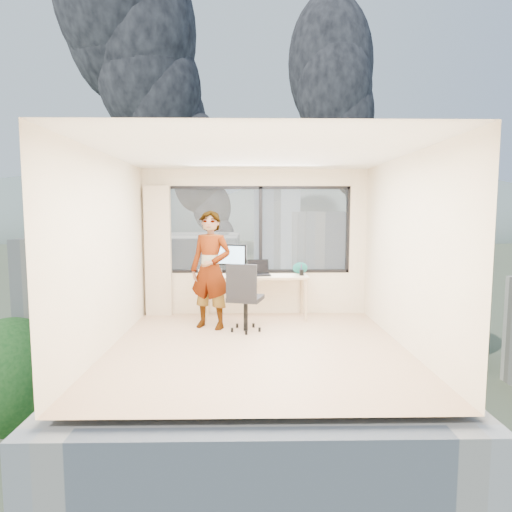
{
  "coord_description": "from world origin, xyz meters",
  "views": [
    {
      "loc": [
        -0.11,
        -5.57,
        1.81
      ],
      "look_at": [
        0.0,
        1.0,
        1.15
      ],
      "focal_mm": 29.53,
      "sensor_mm": 36.0,
      "label": 1
    }
  ],
  "objects_px": {
    "game_console": "(210,271)",
    "laptop": "(259,268)",
    "person": "(211,270)",
    "handbag": "(300,268)",
    "chair": "(246,296)",
    "monitor": "(231,259)",
    "desk": "(255,296)"
  },
  "relations": [
    {
      "from": "game_console",
      "to": "laptop",
      "type": "relative_size",
      "value": 0.85
    },
    {
      "from": "person",
      "to": "handbag",
      "type": "distance_m",
      "value": 1.72
    },
    {
      "from": "chair",
      "to": "game_console",
      "type": "relative_size",
      "value": 3.24
    },
    {
      "from": "monitor",
      "to": "desk",
      "type": "bearing_deg",
      "value": 3.76
    },
    {
      "from": "person",
      "to": "chair",
      "type": "bearing_deg",
      "value": 2.49
    },
    {
      "from": "monitor",
      "to": "game_console",
      "type": "relative_size",
      "value": 1.6
    },
    {
      "from": "monitor",
      "to": "game_console",
      "type": "xyz_separation_m",
      "value": [
        -0.38,
        0.12,
        -0.23
      ]
    },
    {
      "from": "desk",
      "to": "monitor",
      "type": "height_order",
      "value": "monitor"
    },
    {
      "from": "game_console",
      "to": "laptop",
      "type": "height_order",
      "value": "laptop"
    },
    {
      "from": "laptop",
      "to": "handbag",
      "type": "bearing_deg",
      "value": 7.47
    },
    {
      "from": "chair",
      "to": "game_console",
      "type": "height_order",
      "value": "chair"
    },
    {
      "from": "person",
      "to": "monitor",
      "type": "height_order",
      "value": "person"
    },
    {
      "from": "monitor",
      "to": "laptop",
      "type": "bearing_deg",
      "value": 0.99
    },
    {
      "from": "person",
      "to": "game_console",
      "type": "bearing_deg",
      "value": 117.3
    },
    {
      "from": "monitor",
      "to": "handbag",
      "type": "bearing_deg",
      "value": 18.71
    },
    {
      "from": "monitor",
      "to": "laptop",
      "type": "distance_m",
      "value": 0.52
    },
    {
      "from": "handbag",
      "to": "desk",
      "type": "bearing_deg",
      "value": 179.2
    },
    {
      "from": "chair",
      "to": "laptop",
      "type": "relative_size",
      "value": 2.74
    },
    {
      "from": "handbag",
      "to": "chair",
      "type": "bearing_deg",
      "value": -146.51
    },
    {
      "from": "desk",
      "to": "handbag",
      "type": "height_order",
      "value": "handbag"
    },
    {
      "from": "person",
      "to": "handbag",
      "type": "relative_size",
      "value": 7.07
    },
    {
      "from": "person",
      "to": "laptop",
      "type": "distance_m",
      "value": 0.99
    },
    {
      "from": "monitor",
      "to": "game_console",
      "type": "height_order",
      "value": "monitor"
    },
    {
      "from": "laptop",
      "to": "person",
      "type": "bearing_deg",
      "value": -150.29
    },
    {
      "from": "person",
      "to": "laptop",
      "type": "bearing_deg",
      "value": 59.54
    },
    {
      "from": "monitor",
      "to": "game_console",
      "type": "distance_m",
      "value": 0.46
    },
    {
      "from": "game_console",
      "to": "person",
      "type": "bearing_deg",
      "value": -62.83
    },
    {
      "from": "person",
      "to": "game_console",
      "type": "height_order",
      "value": "person"
    },
    {
      "from": "desk",
      "to": "laptop",
      "type": "distance_m",
      "value": 0.5
    },
    {
      "from": "game_console",
      "to": "laptop",
      "type": "bearing_deg",
      "value": 6.46
    },
    {
      "from": "chair",
      "to": "game_console",
      "type": "distance_m",
      "value": 1.24
    },
    {
      "from": "monitor",
      "to": "game_console",
      "type": "bearing_deg",
      "value": 177.51
    }
  ]
}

